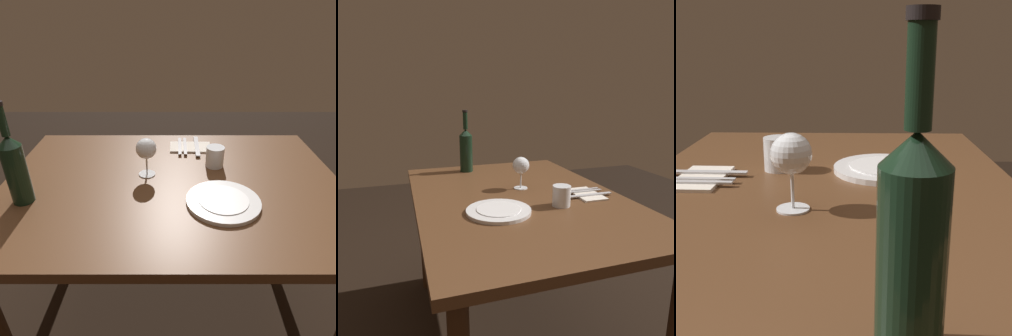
# 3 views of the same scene
# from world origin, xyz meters

# --- Properties ---
(dining_table) EXTENTS (1.30, 0.90, 0.74)m
(dining_table) POSITION_xyz_m (0.00, 0.00, 0.65)
(dining_table) COLOR #56351E
(dining_table) RESTS_ON ground
(wine_glass_left) EXTENTS (0.08, 0.08, 0.15)m
(wine_glass_left) POSITION_xyz_m (-0.10, 0.05, 0.85)
(wine_glass_left) COLOR white
(wine_glass_left) RESTS_ON dining_table
(wine_bottle) EXTENTS (0.07, 0.07, 0.35)m
(wine_bottle) POSITION_xyz_m (-0.52, -0.13, 0.87)
(wine_bottle) COLOR black
(wine_bottle) RESTS_ON dining_table
(water_tumbler) EXTENTS (0.07, 0.07, 0.09)m
(water_tumbler) POSITION_xyz_m (0.18, 0.13, 0.78)
(water_tumbler) COLOR white
(water_tumbler) RESTS_ON dining_table
(dinner_plate) EXTENTS (0.25, 0.25, 0.02)m
(dinner_plate) POSITION_xyz_m (0.17, -0.14, 0.75)
(dinner_plate) COLOR white
(dinner_plate) RESTS_ON dining_table
(folded_napkin) EXTENTS (0.19, 0.11, 0.01)m
(folded_napkin) POSITION_xyz_m (0.09, 0.30, 0.74)
(folded_napkin) COLOR silver
(folded_napkin) RESTS_ON dining_table
(fork_inner) EXTENTS (0.02, 0.18, 0.00)m
(fork_inner) POSITION_xyz_m (0.06, 0.30, 0.75)
(fork_inner) COLOR silver
(fork_inner) RESTS_ON folded_napkin
(fork_outer) EXTENTS (0.02, 0.18, 0.00)m
(fork_outer) POSITION_xyz_m (0.04, 0.30, 0.75)
(fork_outer) COLOR silver
(fork_outer) RESTS_ON folded_napkin
(table_knife) EXTENTS (0.02, 0.21, 0.00)m
(table_knife) POSITION_xyz_m (0.12, 0.30, 0.75)
(table_knife) COLOR silver
(table_knife) RESTS_ON folded_napkin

